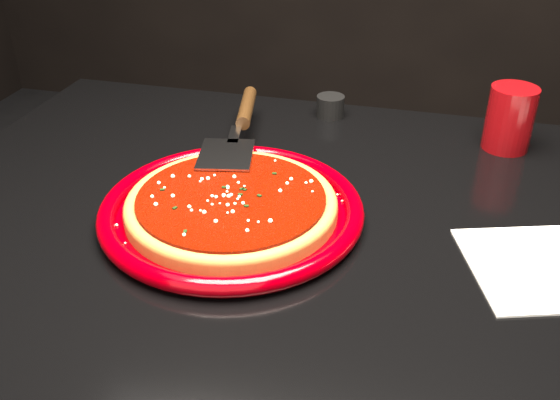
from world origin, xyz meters
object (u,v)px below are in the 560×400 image
at_px(ramekin, 330,106).
at_px(pizza_server, 239,126).
at_px(cup, 510,118).
at_px(plate, 232,210).

bearing_deg(ramekin, pizza_server, -123.17).
bearing_deg(cup, ramekin, 169.61).
bearing_deg(ramekin, cup, -10.39).
xyz_separation_m(pizza_server, cup, (0.42, 0.12, 0.01)).
relative_size(pizza_server, cup, 3.22).
distance_m(pizza_server, ramekin, 0.22).
bearing_deg(cup, plate, -139.32).
distance_m(plate, pizza_server, 0.20).
bearing_deg(plate, pizza_server, 104.67).
relative_size(plate, pizza_server, 1.06).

